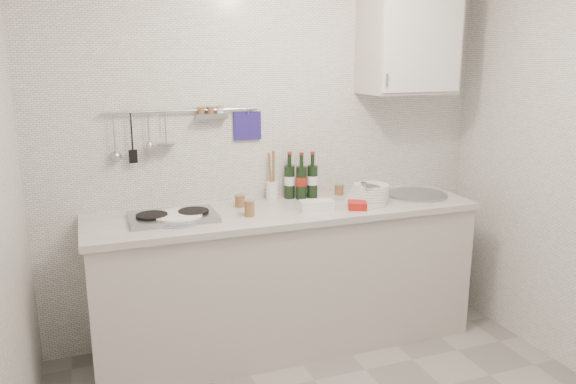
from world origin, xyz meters
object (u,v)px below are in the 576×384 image
(plate_stack_hob, at_px, (177,218))
(wine_bottles, at_px, (301,175))
(plate_stack_sink, at_px, (369,194))
(wall_cabinet, at_px, (409,39))
(utensil_crock, at_px, (272,188))

(plate_stack_hob, distance_m, wine_bottles, 0.91)
(plate_stack_sink, bearing_deg, plate_stack_hob, 179.58)
(wall_cabinet, xyz_separation_m, plate_stack_hob, (-1.58, -0.16, -1.01))
(wall_cabinet, height_order, plate_stack_hob, wall_cabinet)
(utensil_crock, bearing_deg, plate_stack_sink, -26.91)
(plate_stack_hob, relative_size, utensil_crock, 0.92)
(plate_stack_hob, height_order, plate_stack_sink, plate_stack_sink)
(wall_cabinet, xyz_separation_m, plate_stack_sink, (-0.35, -0.17, -0.97))
(plate_stack_hob, bearing_deg, plate_stack_sink, -0.42)
(plate_stack_sink, xyz_separation_m, wine_bottles, (-0.37, 0.26, 0.10))
(utensil_crock, bearing_deg, wall_cabinet, -7.21)
(wall_cabinet, height_order, wine_bottles, wall_cabinet)
(plate_stack_hob, xyz_separation_m, wine_bottles, (0.87, 0.25, 0.13))
(plate_stack_hob, xyz_separation_m, utensil_crock, (0.67, 0.28, 0.06))
(plate_stack_sink, relative_size, utensil_crock, 0.90)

